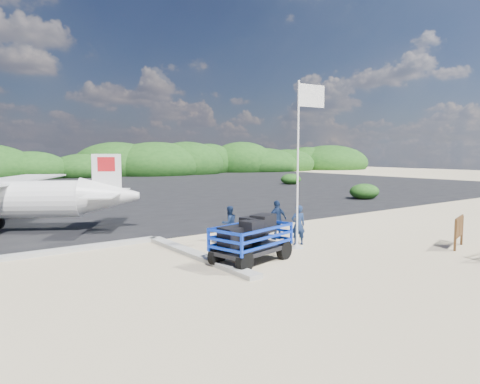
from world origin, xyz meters
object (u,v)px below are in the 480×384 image
(signboard, at_px, (458,248))
(crew_b, at_px, (229,223))
(flagpole, at_px, (297,248))
(crew_c, at_px, (277,220))
(baggage_cart, at_px, (251,262))
(crew_a, at_px, (298,225))
(aircraft_large, at_px, (253,188))

(signboard, relative_size, crew_b, 1.04)
(flagpole, relative_size, crew_c, 3.80)
(baggage_cart, distance_m, crew_a, 3.49)
(baggage_cart, xyz_separation_m, signboard, (7.89, -3.03, 0.00))
(flagpole, relative_size, signboard, 4.19)
(crew_b, relative_size, aircraft_large, 0.10)
(baggage_cart, bearing_deg, crew_a, 5.04)
(crew_a, height_order, crew_b, crew_a)
(crew_b, bearing_deg, signboard, 137.62)
(crew_a, xyz_separation_m, crew_b, (-1.76, 2.35, -0.07))
(crew_c, bearing_deg, signboard, 130.92)
(signboard, distance_m, aircraft_large, 29.00)
(baggage_cart, distance_m, flagpole, 2.87)
(flagpole, distance_m, signboard, 6.33)
(signboard, relative_size, crew_a, 0.95)
(baggage_cart, relative_size, crew_a, 1.88)
(crew_c, bearing_deg, baggage_cart, 36.63)
(signboard, height_order, crew_a, crew_a)
(crew_a, relative_size, crew_b, 1.10)
(crew_b, bearing_deg, baggage_cart, 69.73)
(crew_b, distance_m, crew_c, 2.07)
(crew_b, xyz_separation_m, crew_c, (1.78, -1.05, 0.11))
(baggage_cart, bearing_deg, crew_c, 22.82)
(flagpole, xyz_separation_m, crew_a, (0.43, 0.39, 0.81))
(aircraft_large, bearing_deg, signboard, 99.06)
(crew_a, distance_m, crew_c, 1.30)
(crew_c, bearing_deg, flagpole, 75.17)
(signboard, xyz_separation_m, crew_a, (-4.68, 4.12, 0.81))
(signboard, height_order, aircraft_large, aircraft_large)
(flagpole, bearing_deg, aircraft_large, 55.65)
(crew_b, bearing_deg, crew_a, 129.57)
(crew_b, height_order, crew_c, crew_c)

